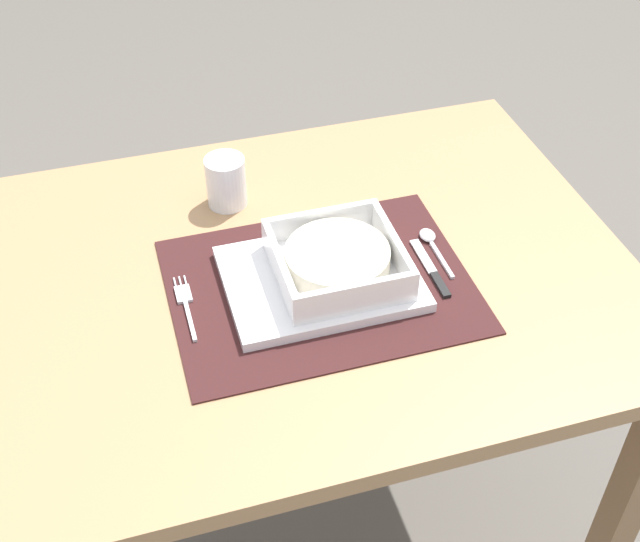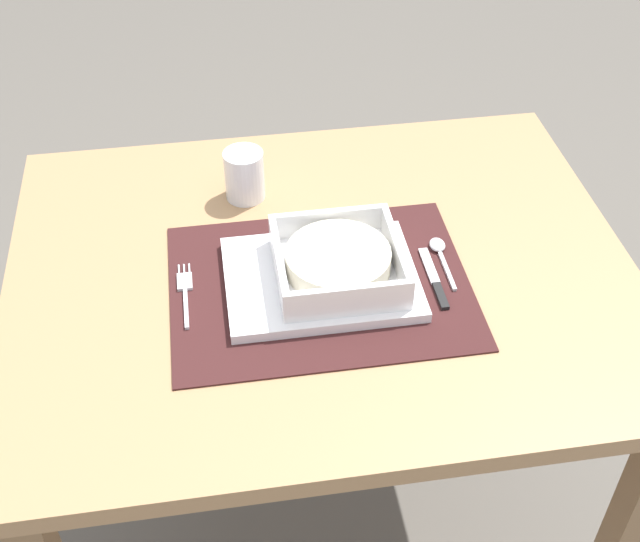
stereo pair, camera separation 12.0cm
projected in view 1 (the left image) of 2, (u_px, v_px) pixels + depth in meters
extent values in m
plane|color=#59544C|center=(318.00, 523.00, 1.73)|extent=(6.00, 6.00, 0.00)
cube|color=#A37A51|center=(317.00, 274.00, 1.26)|extent=(0.94, 0.75, 0.03)
cube|color=olive|center=(621.00, 514.00, 1.36)|extent=(0.05, 0.05, 0.68)
cube|color=olive|center=(68.00, 342.00, 1.64)|extent=(0.05, 0.05, 0.68)
cube|color=olive|center=(460.00, 263.00, 1.82)|extent=(0.05, 0.05, 0.68)
cube|color=#381919|center=(320.00, 285.00, 1.22)|extent=(0.44, 0.33, 0.00)
cube|color=white|center=(320.00, 278.00, 1.22)|extent=(0.28, 0.21, 0.02)
cube|color=white|center=(337.00, 270.00, 1.21)|extent=(0.18, 0.18, 0.01)
cube|color=white|center=(280.00, 268.00, 1.18)|extent=(0.01, 0.18, 0.04)
cube|color=white|center=(393.00, 246.00, 1.21)|extent=(0.01, 0.18, 0.04)
cube|color=white|center=(356.00, 296.00, 1.13)|extent=(0.16, 0.01, 0.04)
cube|color=white|center=(320.00, 221.00, 1.26)|extent=(0.16, 0.01, 0.04)
cylinder|color=beige|center=(337.00, 259.00, 1.20)|extent=(0.15, 0.15, 0.03)
cube|color=silver|center=(190.00, 321.00, 1.16)|extent=(0.01, 0.08, 0.00)
cube|color=silver|center=(183.00, 294.00, 1.20)|extent=(0.02, 0.04, 0.00)
cylinder|color=silver|center=(175.00, 283.00, 1.22)|extent=(0.00, 0.02, 0.00)
cylinder|color=silver|center=(180.00, 282.00, 1.22)|extent=(0.00, 0.02, 0.00)
cylinder|color=silver|center=(185.00, 281.00, 1.22)|extent=(0.00, 0.02, 0.00)
cube|color=silver|center=(442.00, 260.00, 1.26)|extent=(0.01, 0.08, 0.00)
ellipsoid|color=silver|center=(427.00, 235.00, 1.30)|extent=(0.02, 0.03, 0.01)
cube|color=black|center=(440.00, 285.00, 1.21)|extent=(0.01, 0.05, 0.01)
cube|color=silver|center=(423.00, 256.00, 1.26)|extent=(0.01, 0.08, 0.00)
cylinder|color=white|center=(226.00, 182.00, 1.34)|extent=(0.07, 0.07, 0.08)
cylinder|color=maroon|center=(227.00, 193.00, 1.36)|extent=(0.05, 0.05, 0.04)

